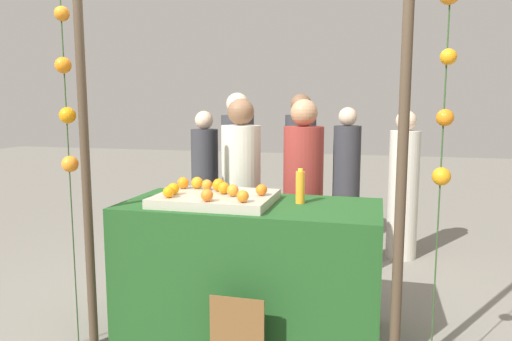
{
  "coord_description": "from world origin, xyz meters",
  "views": [
    {
      "loc": [
        0.81,
        -3.01,
        1.54
      ],
      "look_at": [
        0.0,
        0.15,
        1.09
      ],
      "focal_mm": 33.69,
      "sensor_mm": 36.0,
      "label": 1
    }
  ],
  "objects_px": {
    "orange_0": "(207,185)",
    "orange_1": "(197,183)",
    "stall_counter": "(250,268)",
    "vendor_left": "(241,203)",
    "chalkboard_sign": "(237,338)",
    "vendor_right": "(303,205)",
    "juice_bottle": "(300,187)"
  },
  "relations": [
    {
      "from": "orange_0",
      "to": "orange_1",
      "type": "distance_m",
      "value": 0.09
    },
    {
      "from": "stall_counter",
      "to": "vendor_left",
      "type": "distance_m",
      "value": 0.81
    },
    {
      "from": "stall_counter",
      "to": "orange_1",
      "type": "bearing_deg",
      "value": 163.89
    },
    {
      "from": "chalkboard_sign",
      "to": "vendor_right",
      "type": "distance_m",
      "value": 1.4
    },
    {
      "from": "orange_1",
      "to": "juice_bottle",
      "type": "bearing_deg",
      "value": -2.78
    },
    {
      "from": "orange_0",
      "to": "juice_bottle",
      "type": "bearing_deg",
      "value": -0.35
    },
    {
      "from": "orange_0",
      "to": "juice_bottle",
      "type": "xyz_separation_m",
      "value": [
        0.65,
        -0.0,
        0.01
      ]
    },
    {
      "from": "stall_counter",
      "to": "vendor_right",
      "type": "distance_m",
      "value": 0.83
    },
    {
      "from": "juice_bottle",
      "to": "vendor_right",
      "type": "distance_m",
      "value": 0.71
    },
    {
      "from": "juice_bottle",
      "to": "chalkboard_sign",
      "type": "bearing_deg",
      "value": -111.33
    },
    {
      "from": "chalkboard_sign",
      "to": "vendor_right",
      "type": "height_order",
      "value": "vendor_right"
    },
    {
      "from": "orange_1",
      "to": "chalkboard_sign",
      "type": "relative_size",
      "value": 0.17
    },
    {
      "from": "vendor_right",
      "to": "vendor_left",
      "type": "bearing_deg",
      "value": -176.51
    },
    {
      "from": "orange_1",
      "to": "vendor_left",
      "type": "distance_m",
      "value": 0.66
    },
    {
      "from": "orange_0",
      "to": "vendor_right",
      "type": "bearing_deg",
      "value": 48.49
    },
    {
      "from": "vendor_left",
      "to": "vendor_right",
      "type": "distance_m",
      "value": 0.51
    },
    {
      "from": "chalkboard_sign",
      "to": "vendor_right",
      "type": "xyz_separation_m",
      "value": [
        0.17,
        1.29,
        0.51
      ]
    },
    {
      "from": "stall_counter",
      "to": "orange_0",
      "type": "xyz_separation_m",
      "value": [
        -0.34,
        0.09,
        0.54
      ]
    },
    {
      "from": "juice_bottle",
      "to": "vendor_left",
      "type": "height_order",
      "value": "vendor_left"
    },
    {
      "from": "orange_0",
      "to": "vendor_right",
      "type": "xyz_separation_m",
      "value": [
        0.57,
        0.65,
        -0.25
      ]
    },
    {
      "from": "orange_0",
      "to": "vendor_left",
      "type": "bearing_deg",
      "value": 83.72
    },
    {
      "from": "vendor_left",
      "to": "stall_counter",
      "type": "bearing_deg",
      "value": -69.24
    },
    {
      "from": "stall_counter",
      "to": "vendor_right",
      "type": "bearing_deg",
      "value": 72.16
    },
    {
      "from": "orange_1",
      "to": "orange_0",
      "type": "bearing_deg",
      "value": -20.44
    },
    {
      "from": "orange_1",
      "to": "juice_bottle",
      "type": "distance_m",
      "value": 0.74
    },
    {
      "from": "juice_bottle",
      "to": "vendor_right",
      "type": "height_order",
      "value": "vendor_right"
    },
    {
      "from": "juice_bottle",
      "to": "vendor_right",
      "type": "xyz_separation_m",
      "value": [
        -0.08,
        0.65,
        -0.26
      ]
    },
    {
      "from": "orange_0",
      "to": "stall_counter",
      "type": "bearing_deg",
      "value": -14.98
    },
    {
      "from": "stall_counter",
      "to": "orange_0",
      "type": "bearing_deg",
      "value": 165.02
    },
    {
      "from": "chalkboard_sign",
      "to": "orange_0",
      "type": "bearing_deg",
      "value": 122.4
    },
    {
      "from": "stall_counter",
      "to": "juice_bottle",
      "type": "distance_m",
      "value": 0.65
    },
    {
      "from": "vendor_left",
      "to": "vendor_right",
      "type": "height_order",
      "value": "vendor_left"
    }
  ]
}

